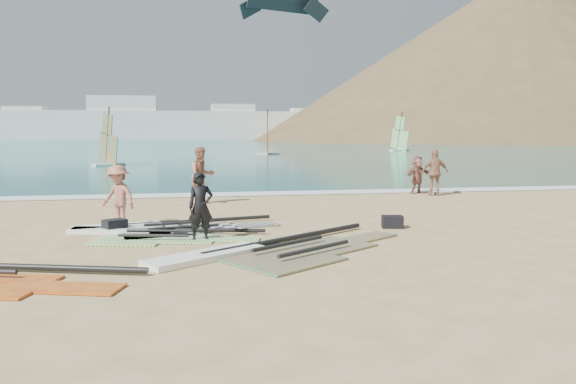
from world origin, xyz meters
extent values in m
plane|color=tan|center=(0.00, 0.00, 0.00)|extent=(300.00, 300.00, 0.00)
cube|color=#0D505B|center=(0.00, 132.00, 0.00)|extent=(300.00, 240.00, 0.06)
cube|color=white|center=(0.00, 12.30, 0.00)|extent=(300.00, 1.20, 0.04)
cube|color=white|center=(-20.00, 150.00, 4.03)|extent=(160.00, 8.00, 8.00)
cube|color=white|center=(-45.00, 150.00, 4.53)|extent=(10.00, 7.00, 9.00)
cube|color=white|center=(-20.00, 150.00, 6.03)|extent=(18.00, 7.00, 12.00)
cube|color=white|center=(10.00, 150.00, 5.03)|extent=(12.00, 7.00, 10.00)
cube|color=white|center=(35.00, 150.00, 4.53)|extent=(16.00, 7.00, 9.00)
cube|color=white|center=(55.00, 150.00, 5.53)|extent=(10.00, 7.00, 11.00)
cone|color=brown|center=(85.00, 130.00, 0.00)|extent=(143.00, 143.00, 45.00)
cube|color=#262628|center=(-3.50, 4.21, 0.02)|extent=(2.06, 2.21, 0.04)
cube|color=#262628|center=(-2.03, 4.53, 0.02)|extent=(1.55, 1.48, 0.04)
cube|color=#262628|center=(-0.83, 4.80, 0.02)|extent=(1.23, 0.80, 0.04)
cylinder|color=black|center=(-2.48, 5.30, 0.10)|extent=(4.26, 1.03, 0.10)
cylinder|color=black|center=(-2.93, 4.67, 0.16)|extent=(1.77, 0.46, 0.08)
cylinder|color=black|center=(-2.78, 4.03, 0.16)|extent=(1.77, 0.46, 0.08)
cube|color=white|center=(-4.51, 4.85, 0.06)|extent=(2.34, 1.09, 0.12)
cube|color=#50B017|center=(-4.00, 3.40, 0.02)|extent=(1.90, 2.03, 0.04)
cube|color=#50B017|center=(-2.65, 3.10, 0.02)|extent=(1.43, 1.36, 0.04)
cube|color=#50B017|center=(-1.55, 2.86, 0.02)|extent=(1.13, 0.73, 0.04)
cylinder|color=black|center=(-2.73, 3.92, 0.10)|extent=(3.91, 0.96, 0.10)
cylinder|color=black|center=(-3.34, 3.57, 0.16)|extent=(1.62, 0.43, 0.07)
cylinder|color=black|center=(-3.47, 2.98, 0.16)|extent=(1.62, 0.43, 0.07)
cube|color=white|center=(-4.59, 4.34, 0.06)|extent=(2.15, 1.00, 0.12)
cube|color=#ED511D|center=(-0.96, 0.78, 0.02)|extent=(2.87, 2.93, 0.04)
cube|color=#ED511D|center=(0.48, 1.78, 0.02)|extent=(2.07, 2.05, 0.04)
cube|color=#ED511D|center=(1.65, 2.60, 0.02)|extent=(1.46, 1.29, 0.04)
cylinder|color=black|center=(-0.36, 2.41, 0.10)|extent=(4.21, 2.98, 0.12)
cylinder|color=black|center=(-0.55, 1.53, 0.16)|extent=(1.76, 1.26, 0.09)
cylinder|color=black|center=(-0.11, 0.90, 0.16)|extent=(1.76, 1.26, 0.09)
cube|color=white|center=(-2.34, 1.03, 0.06)|extent=(2.57, 2.09, 0.12)
cube|color=red|center=(-5.74, -0.44, 0.02)|extent=(1.85, 1.78, 0.04)
cube|color=red|center=(-4.40, -0.84, 0.02)|extent=(1.43, 0.99, 0.04)
cylinder|color=black|center=(-5.77, 0.59, 0.10)|extent=(4.80, 1.55, 0.12)
cube|color=black|center=(-4.51, 4.41, 0.17)|extent=(0.67, 0.63, 0.34)
cube|color=black|center=(2.67, 3.86, 0.16)|extent=(0.61, 0.49, 0.33)
imported|color=black|center=(-2.38, 2.92, 0.81)|extent=(0.66, 0.51, 1.62)
imported|color=#A76D53|center=(-2.19, 9.73, 1.01)|extent=(1.21, 1.11, 2.01)
imported|color=#AE6755|center=(-4.51, 5.27, 0.83)|extent=(1.23, 1.16, 1.67)
imported|color=#9D6F52|center=(7.00, 10.67, 0.93)|extent=(1.12, 0.54, 1.85)
imported|color=#9B5F51|center=(6.61, 11.50, 0.78)|extent=(1.52, 0.99, 1.57)
cube|color=white|center=(-8.45, 32.94, 0.10)|extent=(2.34, 1.94, 0.14)
cube|color=#FF5A00|center=(-8.45, 32.94, 1.26)|extent=(1.73, 2.42, 2.60)
cube|color=#FF5A00|center=(-8.45, 32.94, 3.05)|extent=(1.00, 1.38, 1.80)
cylinder|color=black|center=(-8.45, 32.94, 2.25)|extent=(0.56, 0.73, 4.12)
cube|color=white|center=(5.91, 50.63, 0.11)|extent=(2.77, 1.17, 0.16)
cube|color=red|center=(5.91, 50.63, 1.42)|extent=(0.54, 3.27, 2.93)
cube|color=red|center=(5.91, 50.63, 3.43)|extent=(0.33, 1.84, 2.04)
cylinder|color=black|center=(5.91, 50.63, 2.54)|extent=(0.25, 0.93, 4.65)
cube|color=white|center=(24.21, 58.70, 0.11)|extent=(2.84, 1.77, 0.16)
cube|color=#49C927|center=(24.21, 58.70, 1.45)|extent=(1.32, 3.14, 2.99)
cube|color=#49C927|center=(24.21, 58.70, 3.51)|extent=(0.77, 1.78, 2.08)
cylinder|color=black|center=(24.21, 58.70, 2.59)|extent=(0.46, 0.92, 4.75)
cube|color=black|center=(6.61, 44.26, 14.91)|extent=(7.36, 3.36, 1.80)
cube|color=black|center=(3.59, 43.20, 14.21)|extent=(2.25, 1.55, 2.30)
cube|color=black|center=(9.64, 45.32, 14.21)|extent=(2.61, 1.12, 2.30)
camera|label=1|loc=(-2.64, -10.16, 2.57)|focal=35.00mm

